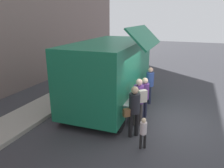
% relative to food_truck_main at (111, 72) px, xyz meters
% --- Properties ---
extents(ground_plane, '(60.00, 60.00, 0.00)m').
position_rel_food_truck_main_xyz_m(ground_plane, '(-0.72, -2.41, -1.58)').
color(ground_plane, '#38383D').
extents(food_truck_main, '(5.56, 3.31, 3.55)m').
position_rel_food_truck_main_xyz_m(food_truck_main, '(0.00, 0.00, 0.00)').
color(food_truck_main, '#19734F').
rests_on(food_truck_main, ground).
extents(trash_bin, '(0.60, 0.60, 0.94)m').
position_rel_food_truck_main_xyz_m(trash_bin, '(3.71, 2.32, -1.11)').
color(trash_bin, '#2E6335').
rests_on(trash_bin, ground).
extents(customer_front_ordering, '(0.34, 0.34, 1.67)m').
position_rel_food_truck_main_xyz_m(customer_front_ordering, '(-0.73, -1.70, -0.58)').
color(customer_front_ordering, '#202135').
rests_on(customer_front_ordering, ground).
extents(customer_mid_with_backpack, '(0.56, 0.54, 1.79)m').
position_rel_food_truck_main_xyz_m(customer_mid_with_backpack, '(-1.37, -1.65, -0.48)').
color(customer_mid_with_backpack, '#4E4645').
rests_on(customer_mid_with_backpack, ground).
extents(customer_rear_waiting, '(0.51, 0.51, 1.77)m').
position_rel_food_truck_main_xyz_m(customer_rear_waiting, '(-2.19, -1.69, -0.53)').
color(customer_rear_waiting, black).
rests_on(customer_rear_waiting, ground).
extents(customer_extra_browsing, '(0.35, 0.35, 1.72)m').
position_rel_food_truck_main_xyz_m(customer_extra_browsing, '(0.91, -1.57, -0.55)').
color(customer_extra_browsing, '#1F243A').
rests_on(customer_extra_browsing, ground).
extents(child_near_queue, '(0.21, 0.21, 1.02)m').
position_rel_food_truck_main_xyz_m(child_near_queue, '(-2.76, -2.15, -0.97)').
color(child_near_queue, black).
rests_on(child_near_queue, ground).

